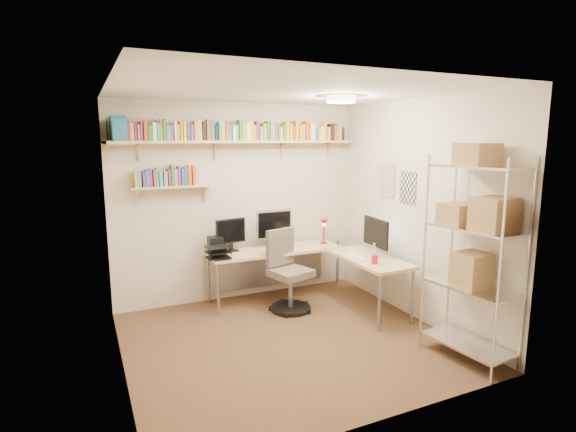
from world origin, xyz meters
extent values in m
plane|color=#4A2920|center=(0.00, 0.00, 0.00)|extent=(3.20, 3.20, 0.00)
cube|color=#C2B39E|center=(0.00, 1.50, 1.25)|extent=(3.20, 0.04, 2.50)
cube|color=#C2B39E|center=(-1.60, 0.00, 1.25)|extent=(0.04, 3.00, 2.50)
cube|color=#C2B39E|center=(1.60, 0.00, 1.25)|extent=(0.04, 3.00, 2.50)
cube|color=#C2B39E|center=(0.00, -1.50, 1.25)|extent=(3.20, 0.04, 2.50)
cube|color=silver|center=(0.00, 0.00, 2.50)|extent=(3.20, 3.00, 0.04)
cube|color=white|center=(1.59, 0.55, 1.55)|extent=(0.01, 0.30, 0.42)
cube|color=silver|center=(1.59, 0.15, 1.50)|extent=(0.01, 0.28, 0.38)
cylinder|color=#FFEAC6|center=(0.70, 0.20, 2.46)|extent=(0.30, 0.30, 0.06)
cube|color=tan|center=(0.00, 1.38, 2.02)|extent=(3.05, 0.25, 0.03)
cube|color=tan|center=(-1.48, 0.95, 2.02)|extent=(0.25, 1.00, 0.03)
cube|color=tan|center=(-0.85, 1.40, 1.50)|extent=(0.95, 0.20, 0.02)
cube|color=tan|center=(-1.20, 1.44, 1.95)|extent=(0.03, 0.20, 0.20)
cube|color=tan|center=(-0.30, 1.44, 1.95)|extent=(0.03, 0.20, 0.20)
cube|color=tan|center=(0.60, 1.44, 1.95)|extent=(0.03, 0.20, 0.20)
cube|color=tan|center=(1.30, 1.44, 1.95)|extent=(0.03, 0.20, 0.20)
cube|color=gray|center=(-1.46, 1.38, 2.15)|extent=(0.03, 0.12, 0.23)
cube|color=teal|center=(-1.42, 1.38, 2.15)|extent=(0.04, 0.14, 0.23)
cube|color=#297D2B|center=(-1.37, 1.38, 2.15)|extent=(0.02, 0.13, 0.24)
cube|color=#80227C|center=(-1.33, 1.38, 2.16)|extent=(0.04, 0.14, 0.24)
cube|color=gold|center=(-1.29, 1.38, 2.13)|extent=(0.04, 0.14, 0.19)
cube|color=#80227C|center=(-1.24, 1.38, 2.13)|extent=(0.02, 0.13, 0.18)
cube|color=gray|center=(-1.21, 1.38, 2.12)|extent=(0.02, 0.13, 0.17)
cube|color=#80227C|center=(-1.18, 1.38, 2.14)|extent=(0.02, 0.13, 0.21)
cube|color=#D2461C|center=(-1.14, 1.38, 2.15)|extent=(0.04, 0.13, 0.22)
cube|color=#297D2B|center=(-1.09, 1.38, 2.12)|extent=(0.04, 0.14, 0.17)
cube|color=white|center=(-1.04, 1.38, 2.14)|extent=(0.04, 0.12, 0.20)
cube|color=teal|center=(-1.00, 1.38, 2.13)|extent=(0.03, 0.13, 0.19)
cube|color=gold|center=(-0.97, 1.38, 2.16)|extent=(0.02, 0.11, 0.25)
cube|color=#297D2B|center=(-0.93, 1.38, 2.16)|extent=(0.03, 0.15, 0.24)
cube|color=teal|center=(-0.89, 1.38, 2.12)|extent=(0.04, 0.13, 0.17)
cube|color=#80227C|center=(-0.85, 1.38, 2.12)|extent=(0.03, 0.11, 0.18)
cube|color=white|center=(-0.81, 1.38, 2.14)|extent=(0.02, 0.12, 0.21)
cube|color=gold|center=(-0.77, 1.38, 2.13)|extent=(0.03, 0.12, 0.18)
cube|color=#BE9216|center=(-0.74, 1.38, 2.15)|extent=(0.03, 0.15, 0.22)
cube|color=gold|center=(-0.70, 1.38, 2.15)|extent=(0.03, 0.13, 0.23)
cube|color=#1E6A9D|center=(-0.66, 1.38, 2.13)|extent=(0.03, 0.12, 0.18)
cube|color=#80227C|center=(-0.62, 1.38, 2.13)|extent=(0.04, 0.14, 0.18)
cube|color=gray|center=(-0.57, 1.38, 2.15)|extent=(0.04, 0.14, 0.23)
cube|color=gold|center=(-0.53, 1.38, 2.15)|extent=(0.04, 0.12, 0.24)
cube|color=black|center=(-0.48, 1.38, 2.15)|extent=(0.04, 0.14, 0.23)
cube|color=#D2461C|center=(-0.42, 1.38, 2.16)|extent=(0.04, 0.12, 0.25)
cube|color=#1E6A9D|center=(-0.38, 1.38, 2.15)|extent=(0.04, 0.14, 0.23)
cube|color=black|center=(-0.33, 1.38, 2.12)|extent=(0.04, 0.15, 0.17)
cube|color=teal|center=(-0.28, 1.38, 2.15)|extent=(0.03, 0.13, 0.22)
cube|color=gold|center=(-0.24, 1.38, 2.14)|extent=(0.04, 0.11, 0.22)
cube|color=#D2461C|center=(-0.20, 1.38, 2.14)|extent=(0.04, 0.14, 0.21)
cube|color=#1E6A9D|center=(-0.15, 1.38, 2.12)|extent=(0.04, 0.11, 0.18)
cube|color=white|center=(-0.11, 1.38, 2.13)|extent=(0.03, 0.15, 0.19)
cube|color=teal|center=(-0.07, 1.38, 2.13)|extent=(0.03, 0.14, 0.19)
cube|color=#297D2B|center=(-0.02, 1.38, 2.16)|extent=(0.04, 0.15, 0.25)
cube|color=#BE9216|center=(0.03, 1.38, 2.14)|extent=(0.04, 0.12, 0.22)
cube|color=white|center=(0.07, 1.38, 2.15)|extent=(0.04, 0.13, 0.22)
cube|color=gold|center=(0.12, 1.38, 2.15)|extent=(0.04, 0.13, 0.24)
cube|color=#BE9216|center=(0.16, 1.38, 2.13)|extent=(0.03, 0.12, 0.19)
cube|color=#80227C|center=(0.20, 1.38, 2.15)|extent=(0.04, 0.11, 0.24)
cube|color=teal|center=(0.24, 1.38, 2.12)|extent=(0.04, 0.14, 0.17)
cube|color=#BE9216|center=(0.29, 1.38, 2.14)|extent=(0.04, 0.12, 0.21)
cube|color=#297D2B|center=(0.34, 1.38, 2.15)|extent=(0.03, 0.11, 0.24)
cube|color=gray|center=(0.38, 1.38, 2.15)|extent=(0.03, 0.15, 0.24)
cube|color=gray|center=(0.41, 1.38, 2.14)|extent=(0.03, 0.13, 0.21)
cube|color=#297D2B|center=(0.44, 1.38, 2.14)|extent=(0.02, 0.14, 0.22)
cube|color=#80227C|center=(0.48, 1.38, 2.14)|extent=(0.02, 0.15, 0.20)
cube|color=gold|center=(0.52, 1.38, 2.12)|extent=(0.04, 0.13, 0.18)
cube|color=#297D2B|center=(0.56, 1.38, 2.13)|extent=(0.03, 0.14, 0.20)
cube|color=gold|center=(0.60, 1.38, 2.16)|extent=(0.04, 0.13, 0.24)
cube|color=#BE9216|center=(0.65, 1.38, 2.14)|extent=(0.04, 0.12, 0.21)
cube|color=#D2461C|center=(0.70, 1.38, 2.13)|extent=(0.03, 0.12, 0.18)
cube|color=#BE9216|center=(0.74, 1.38, 2.16)|extent=(0.04, 0.14, 0.25)
cube|color=#BE9216|center=(0.79, 1.38, 2.13)|extent=(0.04, 0.13, 0.20)
cube|color=gray|center=(0.84, 1.38, 2.14)|extent=(0.03, 0.12, 0.21)
cube|color=#D2461C|center=(0.89, 1.38, 2.16)|extent=(0.04, 0.12, 0.25)
cube|color=gold|center=(0.93, 1.38, 2.15)|extent=(0.03, 0.13, 0.23)
cube|color=white|center=(0.97, 1.38, 2.14)|extent=(0.04, 0.13, 0.21)
cube|color=#1E6A9D|center=(1.02, 1.38, 2.12)|extent=(0.04, 0.13, 0.17)
cube|color=gold|center=(1.07, 1.38, 2.12)|extent=(0.03, 0.11, 0.18)
cube|color=white|center=(1.11, 1.38, 2.13)|extent=(0.04, 0.12, 0.18)
cube|color=gold|center=(1.16, 1.38, 2.16)|extent=(0.03, 0.12, 0.25)
cube|color=gold|center=(1.20, 1.38, 2.12)|extent=(0.04, 0.14, 0.17)
cube|color=black|center=(1.26, 1.38, 2.14)|extent=(0.04, 0.13, 0.22)
cube|color=#D2461C|center=(1.31, 1.38, 2.13)|extent=(0.04, 0.13, 0.20)
cube|color=gray|center=(1.35, 1.38, 2.15)|extent=(0.02, 0.11, 0.24)
cube|color=gold|center=(1.38, 1.38, 2.12)|extent=(0.04, 0.14, 0.17)
cube|color=black|center=(1.42, 1.38, 2.12)|extent=(0.03, 0.14, 0.18)
cube|color=#1E6A9D|center=(-1.48, 0.52, 2.13)|extent=(0.12, 0.03, 0.20)
cube|color=#1E6A9D|center=(-1.48, 0.56, 2.15)|extent=(0.13, 0.03, 0.24)
cube|color=#BE9216|center=(-1.48, 0.60, 2.13)|extent=(0.13, 0.02, 0.18)
cube|color=#80227C|center=(-1.48, 0.64, 2.15)|extent=(0.12, 0.03, 0.23)
cube|color=#80227C|center=(-1.48, 0.68, 2.13)|extent=(0.11, 0.03, 0.19)
cube|color=black|center=(-1.48, 0.73, 2.12)|extent=(0.12, 0.03, 0.17)
cube|color=#297D2B|center=(-1.48, 0.76, 2.16)|extent=(0.13, 0.03, 0.24)
cube|color=black|center=(-1.48, 0.81, 2.15)|extent=(0.14, 0.04, 0.23)
cube|color=#80227C|center=(-1.48, 0.85, 2.15)|extent=(0.14, 0.02, 0.23)
cube|color=gold|center=(-1.48, 0.89, 2.14)|extent=(0.13, 0.04, 0.20)
cube|color=white|center=(-1.48, 0.93, 2.14)|extent=(0.12, 0.03, 0.20)
cube|color=#297D2B|center=(-1.48, 0.97, 2.14)|extent=(0.13, 0.03, 0.22)
cube|color=gray|center=(-1.48, 1.02, 2.14)|extent=(0.11, 0.04, 0.20)
cube|color=#BE9216|center=(-1.48, 1.05, 2.15)|extent=(0.13, 0.02, 0.23)
cube|color=teal|center=(-1.48, 1.08, 2.16)|extent=(0.13, 0.03, 0.24)
cube|color=teal|center=(-1.48, 1.13, 2.16)|extent=(0.14, 0.04, 0.24)
cube|color=#BE9216|center=(-1.48, 1.17, 2.14)|extent=(0.13, 0.03, 0.22)
cube|color=gray|center=(-1.48, 1.20, 2.15)|extent=(0.11, 0.04, 0.24)
cube|color=#297D2B|center=(-1.48, 1.25, 2.14)|extent=(0.13, 0.03, 0.21)
cube|color=black|center=(-1.48, 1.29, 2.14)|extent=(0.13, 0.03, 0.21)
cube|color=#1E6A9D|center=(-1.48, 1.33, 2.16)|extent=(0.14, 0.03, 0.24)
cube|color=#80227C|center=(-1.48, 1.36, 2.15)|extent=(0.14, 0.02, 0.23)
cube|color=gold|center=(-1.27, 1.40, 1.61)|extent=(0.03, 0.14, 0.19)
cube|color=teal|center=(-1.23, 1.40, 1.60)|extent=(0.04, 0.12, 0.17)
cube|color=#80227C|center=(-1.18, 1.40, 1.60)|extent=(0.03, 0.13, 0.17)
cube|color=#1E6A9D|center=(-1.14, 1.40, 1.61)|extent=(0.04, 0.13, 0.20)
cube|color=#80227C|center=(-1.10, 1.40, 1.61)|extent=(0.03, 0.12, 0.20)
cube|color=#D2461C|center=(-1.06, 1.40, 1.61)|extent=(0.02, 0.14, 0.19)
cube|color=teal|center=(-1.03, 1.40, 1.62)|extent=(0.02, 0.13, 0.21)
cube|color=teal|center=(-0.99, 1.40, 1.60)|extent=(0.04, 0.13, 0.18)
cube|color=gray|center=(-0.94, 1.40, 1.60)|extent=(0.04, 0.15, 0.17)
cube|color=#80227C|center=(-0.89, 1.40, 1.61)|extent=(0.03, 0.13, 0.19)
cube|color=#297D2B|center=(-0.86, 1.40, 1.64)|extent=(0.03, 0.14, 0.25)
cube|color=gray|center=(-0.82, 1.40, 1.61)|extent=(0.04, 0.14, 0.20)
cube|color=#80227C|center=(-0.78, 1.40, 1.63)|extent=(0.03, 0.15, 0.23)
cube|color=#1E6A9D|center=(-0.74, 1.40, 1.61)|extent=(0.03, 0.14, 0.20)
cube|color=#1E6A9D|center=(-0.70, 1.40, 1.62)|extent=(0.03, 0.14, 0.22)
cube|color=#D2461C|center=(-0.66, 1.40, 1.63)|extent=(0.04, 0.12, 0.23)
cube|color=#D2461C|center=(-0.61, 1.40, 1.63)|extent=(0.03, 0.15, 0.23)
cube|color=gray|center=(-0.57, 1.40, 1.61)|extent=(0.04, 0.12, 0.20)
cube|color=beige|center=(0.35, 1.18, 0.65)|extent=(1.72, 0.54, 0.04)
cube|color=beige|center=(1.21, 0.34, 0.65)|extent=(0.54, 1.17, 0.04)
cylinder|color=gray|center=(-0.46, 0.95, 0.32)|extent=(0.04, 0.04, 0.63)
cylinder|color=gray|center=(-0.46, 1.41, 0.32)|extent=(0.04, 0.04, 0.63)
cylinder|color=gray|center=(1.43, 1.41, 0.32)|extent=(0.04, 0.04, 0.63)
cylinder|color=gray|center=(0.98, -0.20, 0.32)|extent=(0.04, 0.04, 0.63)
cylinder|color=gray|center=(1.43, -0.20, 0.32)|extent=(0.04, 0.04, 0.63)
cube|color=gray|center=(0.35, 1.41, 0.36)|extent=(1.63, 0.02, 0.50)
cube|color=silver|center=(0.40, 1.29, 0.97)|extent=(0.50, 0.03, 0.38)
cube|color=black|center=(0.40, 1.27, 0.97)|extent=(0.45, 0.00, 0.33)
cube|color=black|center=(-0.19, 1.29, 0.93)|extent=(0.40, 0.03, 0.31)
cube|color=black|center=(1.33, 0.39, 0.95)|extent=(0.03, 0.52, 0.34)
cube|color=silver|center=(1.32, 0.39, 0.95)|extent=(0.00, 0.47, 0.29)
cube|color=white|center=(0.40, 1.02, 0.67)|extent=(0.38, 0.12, 0.01)
cube|color=white|center=(1.07, 0.39, 0.67)|extent=(0.12, 0.36, 0.01)
cylinder|color=#9F0D1A|center=(1.07, 1.18, 0.68)|extent=(0.09, 0.09, 0.02)
cylinder|color=#9F0D1A|center=(1.07, 1.18, 0.81)|extent=(0.02, 0.02, 0.25)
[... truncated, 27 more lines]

